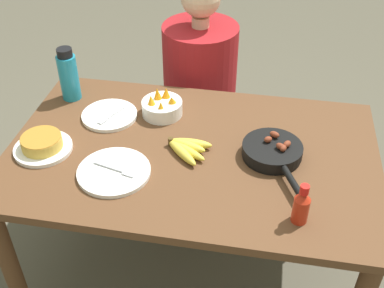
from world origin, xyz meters
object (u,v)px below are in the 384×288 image
Objects in this scene: skillet at (273,151)px; banana_bunch at (186,148)px; empty_plate_near_front at (110,115)px; fruit_bowl_mango at (162,106)px; frittata_plate_center at (42,145)px; person_figure at (200,106)px; water_bottle at (69,75)px; empty_plate_far_left at (114,172)px; hot_sauce_bottle at (301,206)px.

banana_bunch is at bearing -109.60° from skillet.
fruit_bowl_mango is (0.21, 0.06, 0.03)m from empty_plate_near_front.
frittata_plate_center is 0.96× the size of empty_plate_near_front.
person_figure reaches higher than fruit_bowl_mango.
water_bottle is (-0.57, 0.29, 0.10)m from banana_bunch.
empty_plate_far_left is 1.75× the size of hot_sauce_bottle.
person_figure reaches higher than hot_sauce_bottle.
banana_bunch is at bearing -26.82° from water_bottle.
water_bottle is at bearing 151.00° from empty_plate_near_front.
skillet is 0.84m from person_figure.
empty_plate_near_front is 1.53× the size of hot_sauce_bottle.
fruit_bowl_mango reaches higher than empty_plate_far_left.
empty_plate_near_front is 1.36× the size of fruit_bowl_mango.
person_figure is (-0.39, 0.69, -0.29)m from skillet.
fruit_bowl_mango reaches higher than empty_plate_near_front.
banana_bunch is at bearing 35.92° from empty_plate_far_left.
skillet is 2.35× the size of hot_sauce_bottle.
banana_bunch is 0.28m from fruit_bowl_mango.
empty_plate_far_left is at bearing -53.64° from water_bottle.
water_bottle is at bearing 150.16° from hot_sauce_bottle.
fruit_bowl_mango is 0.15× the size of person_figure.
hot_sauce_bottle reaches higher than banana_bunch.
fruit_bowl_mango is (-0.48, 0.21, 0.01)m from skillet.
skillet is 1.61× the size of frittata_plate_center.
frittata_plate_center is 0.19× the size of person_figure.
frittata_plate_center is 1.46× the size of hot_sauce_bottle.
empty_plate_far_left is 0.23× the size of person_figure.
skillet is at bearing -23.75° from fruit_bowl_mango.
empty_plate_far_left is (-0.24, -0.17, -0.01)m from banana_bunch.
hot_sauce_bottle is (0.43, -0.28, 0.05)m from banana_bunch.
empty_plate_near_front is at bearing 54.96° from frittata_plate_center.
empty_plate_near_front is at bearing -118.95° from person_figure.
person_figure reaches higher than frittata_plate_center.
person_figure is at bearing 80.04° from fruit_bowl_mango.
banana_bunch is at bearing 146.37° from hot_sauce_bottle.
skillet is at bearing -60.33° from person_figure.
hot_sauce_bottle is at bearing -29.84° from water_bottle.
empty_plate_near_front and empty_plate_far_left have the same top height.
empty_plate_near_front is 0.26m from water_bottle.
empty_plate_near_front is 0.92m from hot_sauce_bottle.
hot_sauce_bottle reaches higher than fruit_bowl_mango.
person_figure is (0.17, 0.88, -0.27)m from empty_plate_far_left.
banana_bunch is 0.68× the size of empty_plate_far_left.
skillet is at bearing 107.97° from hot_sauce_bottle.
empty_plate_far_left is at bearing -14.94° from frittata_plate_center.
empty_plate_near_front is (-0.36, 0.17, -0.01)m from banana_bunch.
empty_plate_near_front is 0.20× the size of person_figure.
fruit_bowl_mango is at bearing 16.01° from empty_plate_near_front.
banana_bunch is 1.06× the size of fruit_bowl_mango.
skillet is at bearing -12.07° from empty_plate_near_front.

